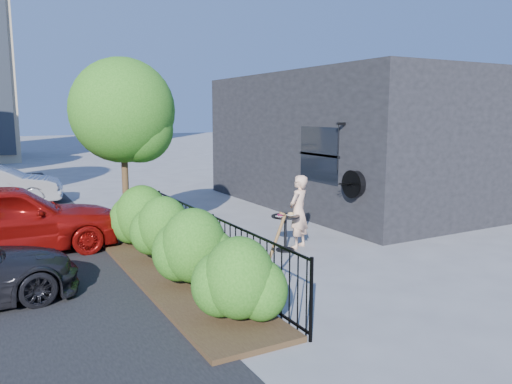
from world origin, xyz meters
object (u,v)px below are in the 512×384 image
patio_tree (126,117)px  car_red (8,219)px  cafe_table (285,226)px  woman (298,212)px  shovel (269,262)px

patio_tree → car_red: size_ratio=0.91×
cafe_table → woman: bearing=11.3°
patio_tree → cafe_table: 4.06m
woman → shovel: woman is taller
patio_tree → woman: bearing=-32.6°
cafe_table → car_red: bearing=154.3°
patio_tree → shovel: 4.91m
patio_tree → cafe_table: (2.70, -2.04, -2.25)m
woman → shovel: (-2.08, -2.34, -0.17)m
shovel → woman: bearing=48.3°
patio_tree → woman: 4.15m
woman → car_red: woman is taller
shovel → car_red: car_red is taller
cafe_table → shovel: (-1.72, -2.27, 0.10)m
cafe_table → woman: size_ratio=0.51×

